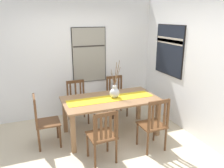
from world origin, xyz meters
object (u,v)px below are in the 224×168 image
Objects in this scene: chair_1 at (103,135)px; painting_on_back_wall at (89,55)px; chair_2 at (44,120)px; chair_0 at (116,95)px; chair_3 at (77,101)px; painting_on_side_wall at (169,50)px; chair_4 at (154,124)px; centerpiece_vase at (115,92)px; dining_table at (111,103)px.

chair_1 is 0.72× the size of painting_on_back_wall.
chair_0 is at bearing 25.60° from chair_2.
chair_3 is (-0.03, 1.64, -0.01)m from chair_1.
painting_on_side_wall is (1.01, -0.56, 1.09)m from chair_0.
chair_4 is at bearing -74.99° from painting_on_back_wall.
chair_3 is 0.72× the size of painting_on_back_wall.
painting_on_back_wall is (-0.15, 1.23, 0.54)m from centerpiece_vase.
centerpiece_vase is at bearing -54.52° from chair_3.
painting_on_back_wall is 1.17× the size of painting_on_side_wall.
chair_4 is (1.75, -0.82, -0.01)m from chair_2.
painting_on_back_wall is (-0.06, 1.24, 0.76)m from dining_table.
chair_0 is at bearing 151.24° from painting_on_side_wall.
chair_0 is 0.85× the size of painting_on_side_wall.
dining_table is at bearing -59.26° from chair_3.
centerpiece_vase is 0.75× the size of chair_4.
chair_4 is at bearing -59.04° from chair_3.
chair_4 is 2.30m from painting_on_back_wall.
chair_3 is at bearing 45.35° from chair_2.
painting_on_back_wall reaches higher than chair_2.
chair_4 is (0.93, 0.03, 0.00)m from chair_1.
painting_on_back_wall reaches higher than chair_1.
centerpiece_vase is 1.05m from chair_3.
painting_on_back_wall is (0.39, 2.07, 0.92)m from chair_1.
painting_on_back_wall is at bearing 45.38° from chair_2.
chair_2 is (-0.82, 0.85, 0.01)m from chair_1.
chair_1 is at bearing -88.78° from chair_3.
chair_2 reaches higher than chair_1.
centerpiece_vase is at bearing 57.58° from chair_1.
chair_1 is 1.64m from chair_3.
chair_4 is (0.49, -0.81, -0.15)m from dining_table.
chair_4 reaches higher than chair_2.
chair_2 is at bearing -134.65° from chair_3.
dining_table is at bearing -118.98° from chair_0.
centerpiece_vase is 1.40m from chair_2.
dining_table is at bearing -168.96° from painting_on_side_wall.
chair_1 is 1.18m from chair_2.
chair_0 is 1.59m from painting_on_side_wall.
centerpiece_vase is 0.80× the size of chair_3.
painting_on_side_wall is at bearing 30.23° from chair_1.
centerpiece_vase is (0.09, 0.01, 0.22)m from dining_table.
centerpiece_vase is 1.58m from painting_on_side_wall.
dining_table is 1.99× the size of chair_0.
chair_3 is at bearing 165.15° from painting_on_side_wall.
chair_0 is 1.00× the size of chair_1.
centerpiece_vase reaches higher than dining_table.
chair_0 is at bearing 65.61° from centerpiece_vase.
chair_0 is at bearing -36.62° from painting_on_back_wall.
chair_2 is 2.96m from painting_on_side_wall.
chair_1 is 1.01× the size of chair_3.
painting_on_back_wall is at bearing 143.38° from chair_0.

